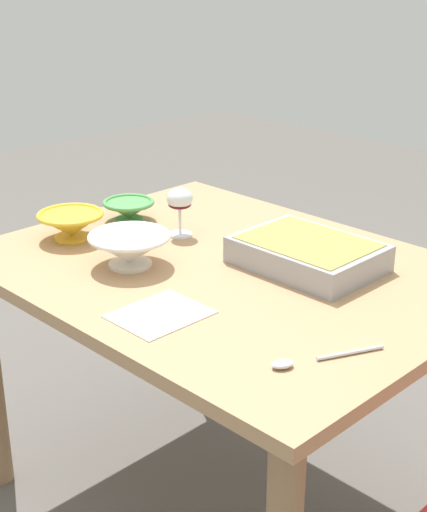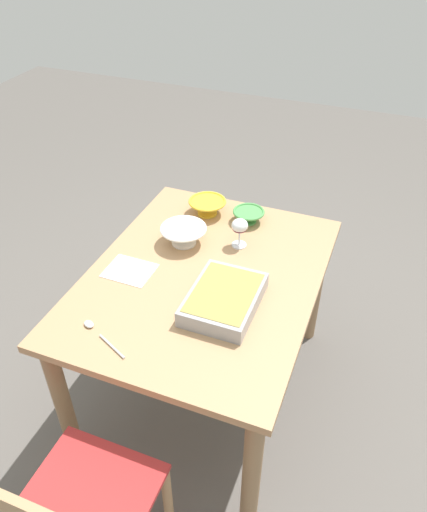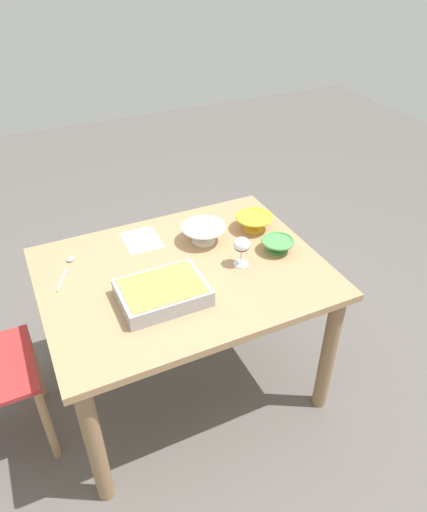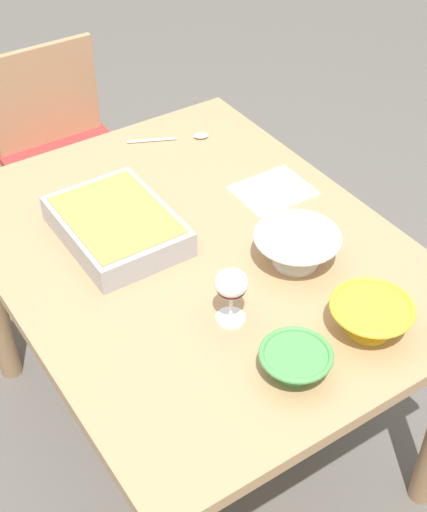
# 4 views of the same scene
# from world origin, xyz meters

# --- Properties ---
(ground_plane) EXTENTS (8.00, 8.00, 0.00)m
(ground_plane) POSITION_xyz_m (0.00, 0.00, 0.00)
(ground_plane) COLOR #5B5651
(dining_table) EXTENTS (1.20, 0.92, 0.72)m
(dining_table) POSITION_xyz_m (0.00, 0.00, 0.61)
(dining_table) COLOR tan
(dining_table) RESTS_ON ground_plane
(wine_glass) EXTENTS (0.07, 0.07, 0.14)m
(wine_glass) POSITION_xyz_m (-0.25, 0.07, 0.82)
(wine_glass) COLOR white
(wine_glass) RESTS_ON dining_table
(casserole_dish) EXTENTS (0.34, 0.25, 0.07)m
(casserole_dish) POSITION_xyz_m (0.14, 0.14, 0.76)
(casserole_dish) COLOR #99999E
(casserole_dish) RESTS_ON dining_table
(mixing_bowl) EXTENTS (0.21, 0.21, 0.08)m
(mixing_bowl) POSITION_xyz_m (-0.18, -0.17, 0.77)
(mixing_bowl) COLOR white
(mixing_bowl) RESTS_ON dining_table
(small_bowl) EXTENTS (0.18, 0.18, 0.08)m
(small_bowl) POSITION_xyz_m (-0.44, -0.16, 0.77)
(small_bowl) COLOR yellow
(small_bowl) RESTS_ON dining_table
(serving_bowl) EXTENTS (0.15, 0.15, 0.06)m
(serving_bowl) POSITION_xyz_m (-0.44, 0.05, 0.76)
(serving_bowl) COLOR #4C994C
(serving_bowl) RESTS_ON dining_table
(serving_spoon) EXTENTS (0.12, 0.23, 0.01)m
(serving_spoon) POSITION_xyz_m (0.44, -0.24, 0.73)
(serving_spoon) COLOR silver
(serving_spoon) RESTS_ON dining_table
(napkin) EXTENTS (0.16, 0.20, 0.00)m
(napkin) POSITION_xyz_m (0.09, -0.30, 0.73)
(napkin) COLOR white
(napkin) RESTS_ON dining_table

